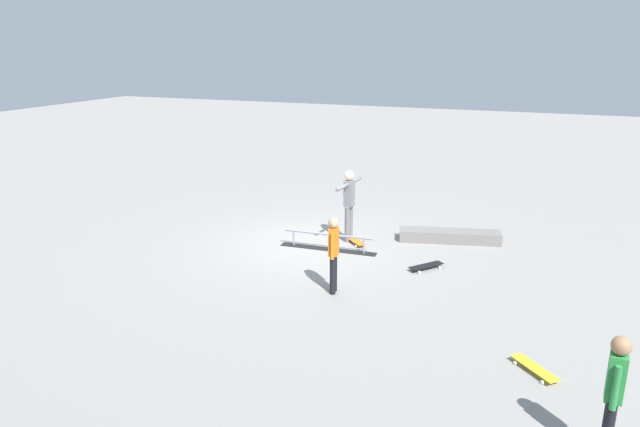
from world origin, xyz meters
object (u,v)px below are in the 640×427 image
at_px(bystander_orange_shirt, 334,251).
at_px(bystander_green_shirt, 614,392).
at_px(skate_ledge, 450,236).
at_px(loose_skateboard_yellow, 534,368).
at_px(grind_rail, 328,243).
at_px(skater_main, 349,201).
at_px(skateboard_main, 355,240).
at_px(loose_skateboard_black, 426,266).

bearing_deg(bystander_orange_shirt, bystander_green_shirt, 45.91).
xyz_separation_m(skate_ledge, loose_skateboard_yellow, (-2.08, 5.30, -0.06)).
bearing_deg(bystander_orange_shirt, skate_ledge, 148.81).
distance_m(grind_rail, loose_skateboard_yellow, 5.91).
relative_size(skater_main, loose_skateboard_yellow, 2.42).
relative_size(skateboard_main, loose_skateboard_black, 0.95).
xyz_separation_m(grind_rail, loose_skateboard_black, (-2.34, 0.37, -0.09)).
distance_m(skater_main, skateboard_main, 0.95).
bearing_deg(loose_skateboard_black, loose_skateboard_yellow, 73.09).
bearing_deg(skater_main, skateboard_main, 62.44).
bearing_deg(loose_skateboard_yellow, skate_ledge, 156.58).
height_order(grind_rail, skater_main, skater_main).
bearing_deg(skater_main, skate_ledge, 114.81).
distance_m(skateboard_main, loose_skateboard_yellow, 6.02).
xyz_separation_m(grind_rail, bystander_orange_shirt, (-0.93, 2.17, 0.67)).
height_order(skater_main, bystander_orange_shirt, skater_main).
xyz_separation_m(loose_skateboard_yellow, loose_skateboard_black, (2.24, -3.36, 0.00)).
height_order(grind_rail, bystander_orange_shirt, bystander_orange_shirt).
height_order(skater_main, loose_skateboard_black, skater_main).
bearing_deg(grind_rail, loose_skateboard_black, 168.46).
bearing_deg(skateboard_main, skater_main, -167.74).
distance_m(bystander_orange_shirt, loose_skateboard_black, 2.41).
bearing_deg(loose_skateboard_yellow, bystander_orange_shirt, -157.85).
bearing_deg(loose_skateboard_yellow, grind_rail, -173.93).
xyz_separation_m(skateboard_main, loose_skateboard_yellow, (-4.15, 4.36, 0.00)).
xyz_separation_m(grind_rail, skateboard_main, (-0.44, -0.63, -0.09)).
distance_m(grind_rail, skater_main, 1.15).
bearing_deg(skateboard_main, bystander_orange_shirt, -35.35).
bearing_deg(bystander_green_shirt, loose_skateboard_yellow, -149.96).
distance_m(bystander_green_shirt, loose_skateboard_yellow, 1.99).
height_order(bystander_orange_shirt, bystander_green_shirt, bystander_green_shirt).
relative_size(grind_rail, skater_main, 1.33).
xyz_separation_m(skate_ledge, bystander_green_shirt, (-2.87, 6.94, 0.75)).
relative_size(skateboard_main, bystander_orange_shirt, 0.48).
bearing_deg(skater_main, loose_skateboard_yellow, 48.94).
bearing_deg(grind_rail, loose_skateboard_yellow, 138.33).
relative_size(grind_rail, loose_skateboard_yellow, 3.22).
distance_m(skater_main, bystander_orange_shirt, 3.01).
xyz_separation_m(skateboard_main, bystander_green_shirt, (-4.94, 5.99, 0.81)).
xyz_separation_m(bystander_orange_shirt, loose_skateboard_yellow, (-3.65, 1.55, -0.77)).
xyz_separation_m(grind_rail, skate_ledge, (-2.50, -1.58, -0.03)).
bearing_deg(bystander_orange_shirt, loose_skateboard_black, 133.56).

